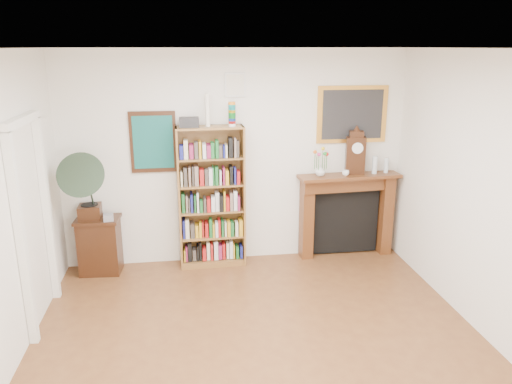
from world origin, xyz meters
TOP-DOWN VIEW (x-y plane):
  - room at (0.00, 0.00)m, footprint 4.51×5.01m
  - door_casing at (-2.21, 1.20)m, footprint 0.08×1.02m
  - teal_poster at (-1.05, 2.48)m, footprint 0.58×0.04m
  - small_picture at (0.00, 2.48)m, footprint 0.26×0.04m
  - gilt_painting at (1.55, 2.48)m, footprint 0.95×0.04m
  - bookshelf at (-0.34, 2.33)m, footprint 0.86×0.33m
  - side_cabinet at (-1.78, 2.28)m, footprint 0.56×0.43m
  - fireplace at (1.51, 2.40)m, footprint 1.40×0.41m
  - gramophone at (-1.87, 2.16)m, footprint 0.57×0.70m
  - cd_stack at (-1.63, 2.17)m, footprint 0.14×0.14m
  - mantel_clock at (1.59, 2.38)m, footprint 0.27×0.18m
  - flower_vase at (1.10, 2.33)m, footprint 0.18×0.18m
  - teacup at (1.44, 2.29)m, footprint 0.12×0.12m
  - bottle_left at (1.86, 2.35)m, footprint 0.07×0.07m
  - bottle_right at (2.03, 2.38)m, footprint 0.06×0.06m

SIDE VIEW (x-z plane):
  - side_cabinet at x=-1.78m, z-range 0.00..0.74m
  - fireplace at x=1.51m, z-range 0.10..1.27m
  - cd_stack at x=-1.63m, z-range 0.74..0.82m
  - bookshelf at x=-0.34m, z-range -0.03..2.11m
  - teacup at x=1.44m, z-range 1.17..1.24m
  - flower_vase at x=1.10m, z-range 1.17..1.31m
  - gramophone at x=-1.87m, z-range 0.79..1.69m
  - door_casing at x=-2.21m, z-range 0.18..2.35m
  - bottle_right at x=2.03m, z-range 1.17..1.37m
  - bottle_left at x=1.86m, z-range 1.17..1.41m
  - room at x=0.00m, z-range -0.01..2.81m
  - mantel_clock at x=1.59m, z-range 1.16..1.74m
  - teal_poster at x=-1.05m, z-range 1.26..2.04m
  - gilt_painting at x=1.55m, z-range 1.58..2.33m
  - small_picture at x=0.00m, z-range 2.20..2.50m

